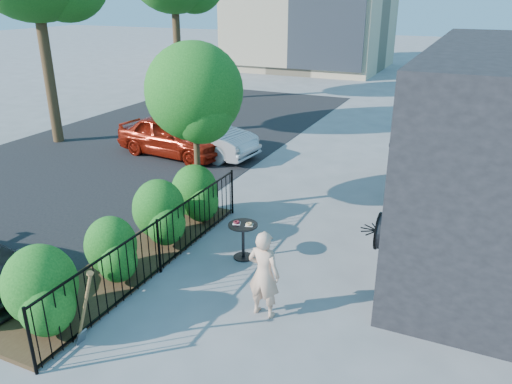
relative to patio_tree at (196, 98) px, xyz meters
The scene contains 11 objects.
ground 4.50m from the patio_tree, 50.96° to the right, with size 120.00×120.00×0.00m, color gray.
fence 3.61m from the patio_tree, 75.06° to the right, with size 0.05×6.05×1.10m.
planting_bed 3.88m from the patio_tree, 89.26° to the right, with size 1.30×6.00×0.08m, color #382616.
shrubs 3.37m from the patio_tree, 87.08° to the right, with size 1.10×5.60×1.24m.
patio_tree is the anchor object (origin of this frame).
street 5.51m from the patio_tree, behind, with size 9.00×30.00×0.01m, color black.
cafe_table 3.37m from the patio_tree, 39.91° to the right, with size 0.59×0.59×0.79m.
woman 4.83m from the patio_tree, 46.04° to the right, with size 0.55×0.36×1.51m, color #E0AF91.
shovel 5.52m from the patio_tree, 78.87° to the right, with size 0.47×0.18×1.36m.
car_red 5.19m from the patio_tree, 131.18° to the left, with size 1.53×3.79×1.29m, color maroon.
car_silver 5.09m from the patio_tree, 120.71° to the left, with size 1.36×3.91×1.29m, color #B2B2B7.
Camera 1 is at (3.57, -6.74, 4.94)m, focal length 35.00 mm.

